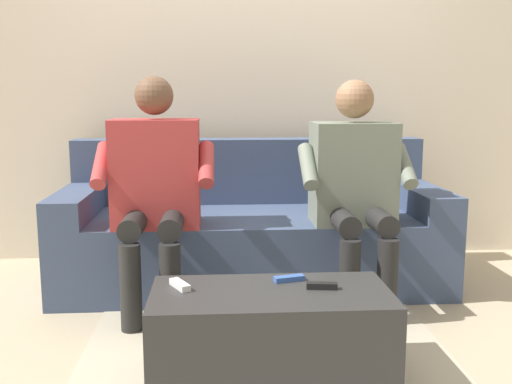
{
  "coord_description": "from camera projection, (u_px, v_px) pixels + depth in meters",
  "views": [
    {
      "loc": [
        0.2,
        3.17,
        1.07
      ],
      "look_at": [
        0.0,
        0.23,
        0.58
      ],
      "focal_mm": 41.03,
      "sensor_mm": 36.0,
      "label": 1
    }
  ],
  "objects": [
    {
      "name": "floor_rug",
      "position": [
        267.0,
        358.0,
        2.4
      ],
      "size": [
        1.54,
        1.83,
        0.01
      ],
      "primitive_type": "cube",
      "color": "#B7AD93",
      "rests_on": "ground"
    },
    {
      "name": "remote_blue",
      "position": [
        289.0,
        278.0,
        2.31
      ],
      "size": [
        0.13,
        0.07,
        0.02
      ],
      "primitive_type": "cube",
      "rotation": [
        0.0,
        0.0,
        0.26
      ],
      "color": "#3860B7",
      "rests_on": "coffee_table"
    },
    {
      "name": "remote_black",
      "position": [
        322.0,
        286.0,
        2.22
      ],
      "size": [
        0.12,
        0.05,
        0.02
      ],
      "primitive_type": "cube",
      "rotation": [
        0.0,
        0.0,
        3.01
      ],
      "color": "black",
      "rests_on": "coffee_table"
    },
    {
      "name": "couch",
      "position": [
        252.0,
        232.0,
        3.4
      ],
      "size": [
        2.14,
        0.87,
        0.81
      ],
      "color": "#3D4C6B",
      "rests_on": "ground"
    },
    {
      "name": "ground_plane",
      "position": [
        261.0,
        329.0,
        2.72
      ],
      "size": [
        8.0,
        8.0,
        0.0
      ],
      "primitive_type": "plane",
      "color": "tan"
    },
    {
      "name": "remote_white",
      "position": [
        180.0,
        285.0,
        2.23
      ],
      "size": [
        0.09,
        0.13,
        0.02
      ],
      "primitive_type": "cube",
      "rotation": [
        0.0,
        0.0,
        5.19
      ],
      "color": "white",
      "rests_on": "coffee_table"
    },
    {
      "name": "person_left_seated",
      "position": [
        355.0,
        180.0,
        2.99
      ],
      "size": [
        0.57,
        0.58,
        1.15
      ],
      "color": "slate",
      "rests_on": "ground"
    },
    {
      "name": "coffee_table",
      "position": [
        271.0,
        335.0,
        2.22
      ],
      "size": [
        0.91,
        0.44,
        0.34
      ],
      "color": "#2D2D2D",
      "rests_on": "ground"
    },
    {
      "name": "person_right_seated",
      "position": [
        155.0,
        180.0,
        2.92
      ],
      "size": [
        0.59,
        0.57,
        1.17
      ],
      "color": "#B23838",
      "rests_on": "ground"
    },
    {
      "name": "back_wall",
      "position": [
        246.0,
        65.0,
        3.8
      ],
      "size": [
        4.85,
        0.06,
        2.53
      ],
      "primitive_type": "cube",
      "color": "beige",
      "rests_on": "ground"
    }
  ]
}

